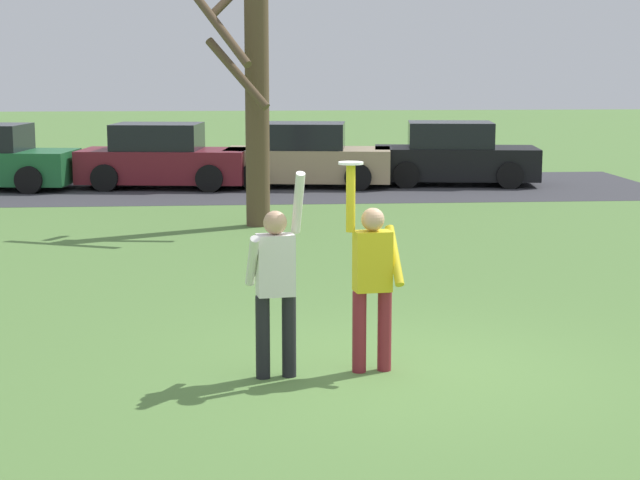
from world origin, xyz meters
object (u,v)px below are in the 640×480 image
(parked_car_maroon, at_px, (162,158))
(frisbee_disc, at_px, (351,163))
(bare_tree_tall, at_px, (254,95))
(person_defender, at_px, (276,279))
(parked_car_black, at_px, (454,156))
(person_catcher, at_px, (372,275))
(parked_car_tan, at_px, (307,157))

(parked_car_maroon, bearing_deg, frisbee_disc, -72.16)
(parked_car_maroon, xyz_separation_m, bare_tree_tall, (2.14, -6.52, 1.74))
(person_defender, relative_size, bare_tree_tall, 0.42)
(bare_tree_tall, bearing_deg, parked_car_black, 51.65)
(person_catcher, relative_size, parked_car_black, 0.48)
(parked_car_maroon, distance_m, parked_car_black, 7.36)
(person_defender, relative_size, parked_car_tan, 0.47)
(frisbee_disc, distance_m, bare_tree_tall, 9.80)
(parked_car_tan, distance_m, parked_car_black, 3.78)
(person_catcher, bearing_deg, parked_car_black, -112.28)
(person_catcher, height_order, person_defender, person_catcher)
(parked_car_black, xyz_separation_m, bare_tree_tall, (-5.22, -6.59, 1.74))
(frisbee_disc, bearing_deg, parked_car_maroon, 99.98)
(parked_car_tan, distance_m, bare_tree_tall, 6.88)
(person_catcher, height_order, bare_tree_tall, bare_tree_tall)
(person_catcher, relative_size, bare_tree_tall, 0.42)
(person_catcher, bearing_deg, frisbee_disc, -0.00)
(person_defender, xyz_separation_m, parked_car_black, (5.23, 16.46, -0.25))
(parked_car_maroon, bearing_deg, person_catcher, -71.39)
(frisbee_disc, height_order, parked_car_maroon, frisbee_disc)
(person_defender, distance_m, parked_car_tan, 16.43)
(frisbee_disc, bearing_deg, parked_car_black, 74.64)
(frisbee_disc, bearing_deg, person_catcher, 7.62)
(person_catcher, relative_size, person_defender, 1.02)
(person_catcher, relative_size, parked_car_maroon, 0.48)
(person_catcher, distance_m, bare_tree_tall, 9.89)
(person_defender, height_order, bare_tree_tall, bare_tree_tall)
(parked_car_tan, bearing_deg, person_catcher, -83.89)
(parked_car_tan, bearing_deg, person_defender, -87.23)
(parked_car_maroon, bearing_deg, parked_car_black, 8.46)
(person_catcher, height_order, parked_car_maroon, person_catcher)
(frisbee_disc, xyz_separation_m, parked_car_black, (4.49, 16.36, -1.37))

